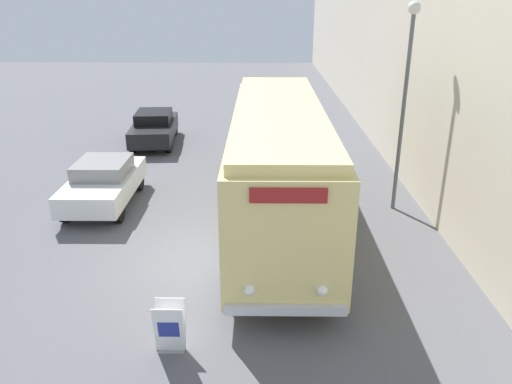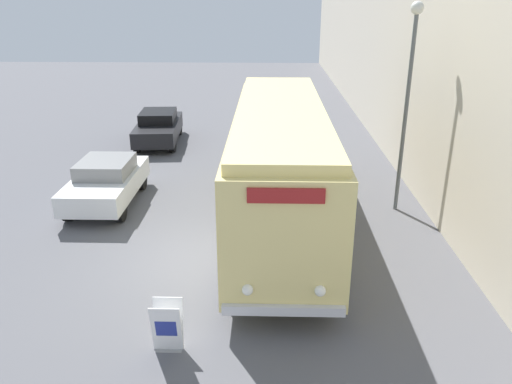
{
  "view_description": "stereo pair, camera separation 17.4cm",
  "coord_description": "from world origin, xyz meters",
  "px_view_note": "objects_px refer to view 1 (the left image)",
  "views": [
    {
      "loc": [
        1.46,
        -11.15,
        6.26
      ],
      "look_at": [
        1.34,
        -0.39,
        2.02
      ],
      "focal_mm": 35.0,
      "sensor_mm": 36.0,
      "label": 1
    },
    {
      "loc": [
        1.64,
        -11.15,
        6.26
      ],
      "look_at": [
        1.34,
        -0.39,
        2.02
      ],
      "focal_mm": 35.0,
      "sensor_mm": 36.0,
      "label": 2
    }
  ],
  "objects_px": {
    "parked_car_mid": "(154,127)",
    "vintage_bus": "(278,160)",
    "sign_board": "(170,328)",
    "streetlamp": "(407,80)",
    "parked_car_near": "(104,182)"
  },
  "relations": [
    {
      "from": "vintage_bus",
      "to": "streetlamp",
      "type": "relative_size",
      "value": 1.73
    },
    {
      "from": "streetlamp",
      "to": "vintage_bus",
      "type": "bearing_deg",
      "value": -162.31
    },
    {
      "from": "vintage_bus",
      "to": "sign_board",
      "type": "height_order",
      "value": "vintage_bus"
    },
    {
      "from": "vintage_bus",
      "to": "sign_board",
      "type": "relative_size",
      "value": 10.22
    },
    {
      "from": "sign_board",
      "to": "streetlamp",
      "type": "height_order",
      "value": "streetlamp"
    },
    {
      "from": "parked_car_mid",
      "to": "vintage_bus",
      "type": "bearing_deg",
      "value": -62.21
    },
    {
      "from": "sign_board",
      "to": "parked_car_mid",
      "type": "relative_size",
      "value": 0.24
    },
    {
      "from": "sign_board",
      "to": "parked_car_near",
      "type": "bearing_deg",
      "value": 115.05
    },
    {
      "from": "vintage_bus",
      "to": "parked_car_near",
      "type": "relative_size",
      "value": 2.63
    },
    {
      "from": "streetlamp",
      "to": "parked_car_near",
      "type": "xyz_separation_m",
      "value": [
        -9.17,
        0.2,
        -3.25
      ]
    },
    {
      "from": "parked_car_near",
      "to": "parked_car_mid",
      "type": "relative_size",
      "value": 0.92
    },
    {
      "from": "parked_car_mid",
      "to": "parked_car_near",
      "type": "bearing_deg",
      "value": -95.65
    },
    {
      "from": "streetlamp",
      "to": "parked_car_mid",
      "type": "distance_m",
      "value": 12.03
    },
    {
      "from": "vintage_bus",
      "to": "parked_car_mid",
      "type": "xyz_separation_m",
      "value": [
        -5.31,
        8.48,
        -1.22
      ]
    },
    {
      "from": "sign_board",
      "to": "parked_car_near",
      "type": "relative_size",
      "value": 0.26
    }
  ]
}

